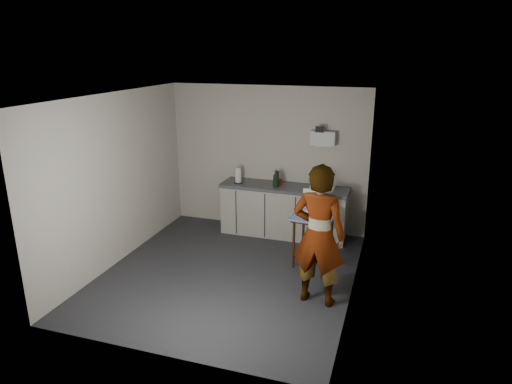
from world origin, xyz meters
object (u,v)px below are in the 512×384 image
(soap_bottle, at_px, (276,179))
(soda_can, at_px, (280,182))
(paper_towel, at_px, (238,176))
(dish_rack, at_px, (321,185))
(side_table, at_px, (314,221))
(dark_bottle, at_px, (277,178))
(kitchen_counter, at_px, (284,212))
(standing_man, at_px, (319,235))
(bakery_box, at_px, (309,210))

(soap_bottle, bearing_deg, soda_can, 70.60)
(paper_towel, distance_m, dish_rack, 1.47)
(side_table, xyz_separation_m, paper_towel, (-1.55, 0.94, 0.34))
(dark_bottle, bearing_deg, dish_rack, 0.83)
(side_table, relative_size, dish_rack, 1.89)
(kitchen_counter, bearing_deg, dish_rack, 3.59)
(kitchen_counter, bearing_deg, dark_bottle, 169.42)
(soap_bottle, xyz_separation_m, paper_towel, (-0.70, 0.03, -0.02))
(standing_man, xyz_separation_m, bakery_box, (-0.34, 1.05, -0.05))
(soda_can, height_order, paper_towel, paper_towel)
(side_table, bearing_deg, soap_bottle, 139.03)
(standing_man, bearing_deg, soap_bottle, -55.44)
(kitchen_counter, bearing_deg, soap_bottle, -144.15)
(soap_bottle, distance_m, bakery_box, 1.21)
(side_table, relative_size, soap_bottle, 2.71)
(dark_bottle, xyz_separation_m, bakery_box, (0.79, -1.04, -0.14))
(kitchen_counter, xyz_separation_m, dish_rack, (0.63, 0.04, 0.55))
(kitchen_counter, height_order, bakery_box, bakery_box)
(dark_bottle, bearing_deg, side_table, -49.95)
(paper_towel, bearing_deg, dish_rack, 4.15)
(kitchen_counter, distance_m, paper_towel, 1.04)
(standing_man, distance_m, soap_bottle, 2.26)
(soap_bottle, bearing_deg, dish_rack, 9.91)
(kitchen_counter, height_order, dark_bottle, dark_bottle)
(dark_bottle, height_order, dish_rack, dish_rack)
(standing_man, height_order, bakery_box, standing_man)
(side_table, xyz_separation_m, soap_bottle, (-0.85, 0.91, 0.35))
(standing_man, xyz_separation_m, dark_bottle, (-1.13, 2.09, 0.10))
(side_table, relative_size, paper_towel, 2.89)
(standing_man, height_order, soda_can, standing_man)
(paper_towel, xyz_separation_m, bakery_box, (1.47, -0.95, -0.15))
(standing_man, height_order, paper_towel, standing_man)
(dark_bottle, height_order, paper_towel, paper_towel)
(kitchen_counter, xyz_separation_m, soap_bottle, (-0.13, -0.09, 0.63))
(kitchen_counter, distance_m, dark_bottle, 0.63)
(standing_man, relative_size, bakery_box, 5.08)
(kitchen_counter, relative_size, standing_man, 1.19)
(soda_can, xyz_separation_m, dark_bottle, (-0.07, -0.00, 0.07))
(standing_man, xyz_separation_m, dish_rack, (-0.34, 2.10, 0.04))
(side_table, bearing_deg, kitchen_counter, 131.64)
(standing_man, bearing_deg, side_table, -70.94)
(paper_towel, bearing_deg, soap_bottle, -2.21)
(bakery_box, bearing_deg, soap_bottle, 132.78)
(soda_can, xyz_separation_m, bakery_box, (0.73, -1.04, -0.08))
(side_table, bearing_deg, bakery_box, -168.20)
(standing_man, height_order, dark_bottle, standing_man)
(dish_rack, height_order, bakery_box, dish_rack)
(side_table, xyz_separation_m, bakery_box, (-0.08, -0.01, 0.19))
(kitchen_counter, relative_size, bakery_box, 6.06)
(standing_man, height_order, soap_bottle, standing_man)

